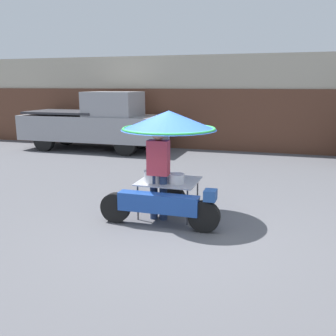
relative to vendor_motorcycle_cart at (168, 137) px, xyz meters
The scene contains 5 objects.
ground_plane 1.65m from the vendor_motorcycle_cart, 58.28° to the right, with size 36.00×36.00×0.00m, color #56565B.
shopfront_building 8.56m from the vendor_motorcycle_cart, 87.69° to the left, with size 28.00×2.06×3.50m.
vendor_motorcycle_cart is the anchor object (origin of this frame).
vendor_person 0.60m from the vendor_motorcycle_cart, 122.57° to the right, with size 0.38×0.23×1.69m.
pickup_truck 7.83m from the vendor_motorcycle_cart, 126.71° to the left, with size 5.46×1.80×2.18m.
Camera 1 is at (1.58, -5.85, 2.42)m, focal length 40.00 mm.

